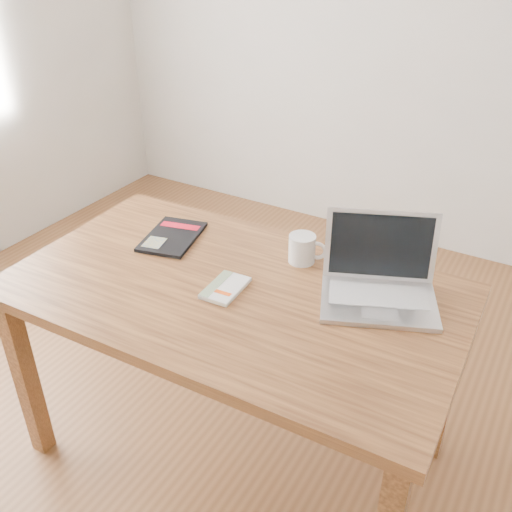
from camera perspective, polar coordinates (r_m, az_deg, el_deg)
The scene contains 6 objects.
room at distance 1.58m, azimuth -7.45°, elevation 15.53°, with size 4.04×4.04×2.70m.
desk at distance 1.87m, azimuth -2.26°, elevation -5.40°, with size 1.47×0.86×0.75m.
white_guidebook at distance 1.81m, azimuth -3.09°, elevation -3.21°, with size 0.11×0.17×0.01m.
black_guidebook at distance 2.11m, azimuth -8.37°, elevation 1.93°, with size 0.23×0.30×0.01m.
laptop at distance 1.79m, azimuth 12.22°, elevation -2.51°, with size 0.43×0.39×0.24m.
coffee_mug at distance 1.93m, azimuth 4.71°, elevation 0.77°, with size 0.13×0.09×0.10m.
Camera 1 is at (0.87, -1.21, 1.77)m, focal length 40.00 mm.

